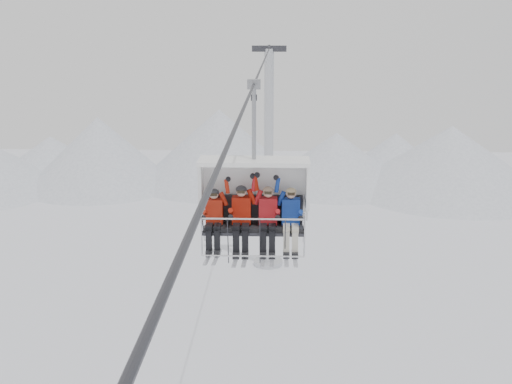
{
  "coord_description": "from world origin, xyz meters",
  "views": [
    {
      "loc": [
        0.55,
        -15.92,
        14.58
      ],
      "look_at": [
        0.0,
        0.0,
        10.44
      ],
      "focal_mm": 45.0,
      "sensor_mm": 36.0,
      "label": 1
    }
  ],
  "objects_px": {
    "skier_center_right": "(268,217)",
    "skier_far_left": "(214,217)",
    "skier_center_left": "(241,216)",
    "skier_far_right": "(291,217)",
    "lift_tower_right": "(269,175)",
    "chairlift_carrier": "(254,193)"
  },
  "relations": [
    {
      "from": "skier_far_left",
      "to": "skier_center_left",
      "type": "xyz_separation_m",
      "value": [
        0.64,
        0.01,
        0.04
      ]
    },
    {
      "from": "skier_far_left",
      "to": "skier_far_right",
      "type": "relative_size",
      "value": 1.0
    },
    {
      "from": "lift_tower_right",
      "to": "skier_center_right",
      "type": "height_order",
      "value": "lift_tower_right"
    },
    {
      "from": "chairlift_carrier",
      "to": "skier_center_left",
      "type": "distance_m",
      "value": 0.63
    },
    {
      "from": "skier_center_right",
      "to": "lift_tower_right",
      "type": "bearing_deg",
      "value": 90.81
    },
    {
      "from": "skier_center_right",
      "to": "skier_far_right",
      "type": "distance_m",
      "value": 0.53
    },
    {
      "from": "skier_far_left",
      "to": "skier_center_right",
      "type": "relative_size",
      "value": 0.99
    },
    {
      "from": "chairlift_carrier",
      "to": "skier_center_right",
      "type": "xyz_separation_m",
      "value": [
        0.33,
        -0.31,
        -0.48
      ]
    },
    {
      "from": "chairlift_carrier",
      "to": "skier_far_left",
      "type": "bearing_deg",
      "value": -161.51
    },
    {
      "from": "lift_tower_right",
      "to": "skier_center_left",
      "type": "distance_m",
      "value": 23.93
    },
    {
      "from": "skier_center_left",
      "to": "skier_far_left",
      "type": "bearing_deg",
      "value": -179.13
    },
    {
      "from": "skier_far_left",
      "to": "skier_center_right",
      "type": "xyz_separation_m",
      "value": [
        1.27,
        0.01,
        0.03
      ]
    },
    {
      "from": "chairlift_carrier",
      "to": "skier_far_right",
      "type": "height_order",
      "value": "chairlift_carrier"
    },
    {
      "from": "lift_tower_right",
      "to": "skier_far_left",
      "type": "distance_m",
      "value": 23.95
    },
    {
      "from": "skier_far_left",
      "to": "skier_center_left",
      "type": "height_order",
      "value": "skier_center_left"
    },
    {
      "from": "chairlift_carrier",
      "to": "skier_center_left",
      "type": "xyz_separation_m",
      "value": [
        -0.29,
        -0.3,
        -0.47
      ]
    },
    {
      "from": "lift_tower_right",
      "to": "skier_center_left",
      "type": "bearing_deg",
      "value": -90.71
    },
    {
      "from": "skier_center_left",
      "to": "skier_far_right",
      "type": "distance_m",
      "value": 1.16
    },
    {
      "from": "lift_tower_right",
      "to": "skier_center_left",
      "type": "xyz_separation_m",
      "value": [
        -0.29,
        -23.51,
        4.46
      ]
    },
    {
      "from": "skier_center_left",
      "to": "skier_far_right",
      "type": "bearing_deg",
      "value": -0.25
    },
    {
      "from": "chairlift_carrier",
      "to": "lift_tower_right",
      "type": "bearing_deg",
      "value": 90.0
    },
    {
      "from": "skier_center_right",
      "to": "skier_far_left",
      "type": "bearing_deg",
      "value": -179.66
    }
  ]
}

